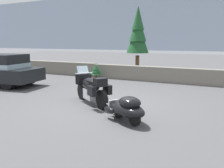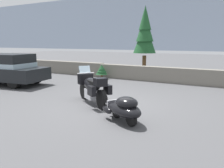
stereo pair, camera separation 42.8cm
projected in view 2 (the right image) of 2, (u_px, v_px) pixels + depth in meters
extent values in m
plane|color=#4C4C4F|center=(109.00, 105.00, 8.62)|extent=(80.00, 80.00, 0.00)
cube|color=slate|center=(56.00, 67.00, 17.48)|extent=(8.00, 0.55, 0.88)
cube|color=slate|center=(161.00, 74.00, 13.49)|extent=(8.00, 0.53, 0.85)
cylinder|color=black|center=(84.00, 91.00, 9.43)|extent=(0.63, 0.47, 0.66)
cylinder|color=black|center=(102.00, 100.00, 7.99)|extent=(0.63, 0.47, 0.66)
cube|color=silver|center=(93.00, 94.00, 8.66)|extent=(0.74, 0.69, 0.36)
ellipsoid|color=black|center=(92.00, 84.00, 8.69)|extent=(1.25, 1.02, 0.48)
cube|color=black|center=(85.00, 79.00, 9.21)|extent=(0.58, 0.63, 0.40)
cube|color=#9EB7C6|center=(85.00, 70.00, 9.20)|extent=(0.40, 0.47, 0.34)
cube|color=black|center=(95.00, 83.00, 8.41)|extent=(0.67, 0.61, 0.16)
cube|color=black|center=(100.00, 82.00, 7.97)|extent=(0.49, 0.51, 0.28)
cube|color=black|center=(92.00, 91.00, 7.93)|extent=(0.42, 0.35, 0.32)
cube|color=black|center=(108.00, 89.00, 8.20)|extent=(0.42, 0.35, 0.32)
cylinder|color=silver|center=(86.00, 73.00, 9.13)|extent=(0.41, 0.61, 0.04)
cylinder|color=silver|center=(85.00, 85.00, 9.34)|extent=(0.25, 0.20, 0.54)
cylinder|color=black|center=(117.00, 110.00, 7.09)|extent=(0.42, 0.32, 0.44)
cylinder|color=black|center=(131.00, 118.00, 6.37)|extent=(0.42, 0.32, 0.44)
ellipsoid|color=black|center=(123.00, 109.00, 6.70)|extent=(1.63, 1.38, 0.40)
ellipsoid|color=black|center=(127.00, 103.00, 6.51)|extent=(0.91, 0.86, 0.32)
cube|color=silver|center=(112.00, 104.00, 7.33)|extent=(0.22, 0.30, 0.24)
ellipsoid|color=black|center=(107.00, 110.00, 6.94)|extent=(0.51, 0.40, 0.20)
ellipsoid|color=black|center=(126.00, 107.00, 7.23)|extent=(0.51, 0.40, 0.20)
cylinder|color=silver|center=(106.00, 104.00, 7.69)|extent=(0.62, 0.42, 0.05)
cylinder|color=black|center=(13.00, 82.00, 11.46)|extent=(0.70, 0.32, 0.68)
cylinder|color=black|center=(36.00, 77.00, 12.98)|extent=(0.70, 0.32, 0.68)
cube|color=black|center=(3.00, 73.00, 12.72)|extent=(5.03, 2.62, 0.64)
cube|color=black|center=(6.00, 61.00, 12.51)|extent=(2.86, 2.08, 0.70)
cube|color=#9EB7C6|center=(6.00, 65.00, 12.55)|extent=(2.91, 2.12, 0.24)
cylinder|color=brown|center=(144.00, 65.00, 16.24)|extent=(0.26, 0.26, 1.34)
cone|color=#1E5128|center=(145.00, 37.00, 15.91)|extent=(1.51, 1.51, 2.11)
cone|color=#1E5128|center=(145.00, 27.00, 15.80)|extent=(1.17, 1.17, 1.85)
cone|color=#1E5128|center=(145.00, 18.00, 15.69)|extent=(0.83, 0.83, 1.58)
cylinder|color=brown|center=(102.00, 77.00, 14.61)|extent=(0.15, 0.15, 0.25)
cone|color=#194723|center=(102.00, 71.00, 14.55)|extent=(0.74, 0.74, 0.40)
cone|color=#194723|center=(102.00, 69.00, 14.53)|extent=(0.57, 0.57, 0.35)
cone|color=#194723|center=(102.00, 67.00, 14.51)|extent=(0.41, 0.41, 0.30)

